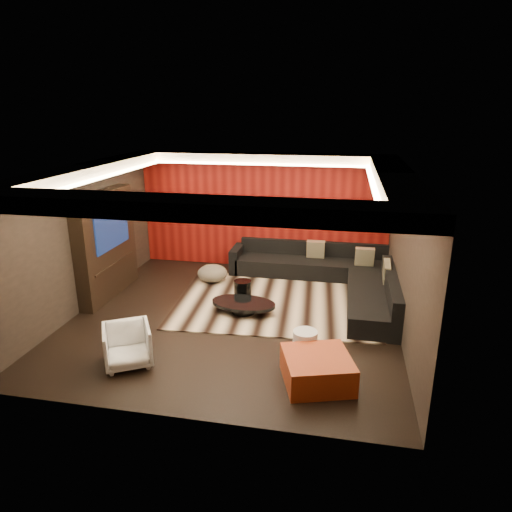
% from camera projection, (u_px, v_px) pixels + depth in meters
% --- Properties ---
extents(floor, '(6.00, 6.00, 0.02)m').
position_uv_depth(floor, '(234.00, 318.00, 8.66)').
color(floor, black).
rests_on(floor, ground).
extents(ceiling, '(6.00, 6.00, 0.02)m').
position_uv_depth(ceiling, '(232.00, 168.00, 7.78)').
color(ceiling, silver).
rests_on(ceiling, ground).
extents(wall_back, '(6.00, 0.02, 2.80)m').
position_uv_depth(wall_back, '(263.00, 211.00, 11.02)').
color(wall_back, black).
rests_on(wall_back, ground).
extents(wall_left, '(0.02, 6.00, 2.80)m').
position_uv_depth(wall_left, '(81.00, 238.00, 8.77)').
color(wall_left, black).
rests_on(wall_left, ground).
extents(wall_right, '(0.02, 6.00, 2.80)m').
position_uv_depth(wall_right, '(407.00, 257.00, 7.67)').
color(wall_right, black).
rests_on(wall_right, ground).
extents(red_feature_wall, '(5.98, 0.05, 2.78)m').
position_uv_depth(red_feature_wall, '(263.00, 211.00, 10.99)').
color(red_feature_wall, '#6B0C0A').
rests_on(red_feature_wall, ground).
extents(soffit_back, '(6.00, 0.60, 0.22)m').
position_uv_depth(soffit_back, '(261.00, 158.00, 10.33)').
color(soffit_back, silver).
rests_on(soffit_back, ground).
extents(soffit_front, '(6.00, 0.60, 0.22)m').
position_uv_depth(soffit_front, '(176.00, 207.00, 5.30)').
color(soffit_front, silver).
rests_on(soffit_front, ground).
extents(soffit_left, '(0.60, 4.80, 0.22)m').
position_uv_depth(soffit_left, '(88.00, 171.00, 8.31)').
color(soffit_left, silver).
rests_on(soffit_left, ground).
extents(soffit_right, '(0.60, 4.80, 0.22)m').
position_uv_depth(soffit_right, '(395.00, 179.00, 7.32)').
color(soffit_right, silver).
rests_on(soffit_right, ground).
extents(cove_back, '(4.80, 0.08, 0.04)m').
position_uv_depth(cove_back, '(258.00, 164.00, 10.04)').
color(cove_back, '#FFD899').
rests_on(cove_back, ground).
extents(cove_front, '(4.80, 0.08, 0.04)m').
position_uv_depth(cove_front, '(186.00, 209.00, 5.64)').
color(cove_front, '#FFD899').
rests_on(cove_front, ground).
extents(cove_left, '(0.08, 4.80, 0.04)m').
position_uv_depth(cove_left, '(106.00, 176.00, 8.28)').
color(cove_left, '#FFD899').
rests_on(cove_left, ground).
extents(cove_right, '(0.08, 4.80, 0.04)m').
position_uv_depth(cove_right, '(373.00, 184.00, 7.41)').
color(cove_right, '#FFD899').
rests_on(cove_right, ground).
extents(tv_surround, '(0.30, 2.00, 2.20)m').
position_uv_depth(tv_surround, '(106.00, 245.00, 9.39)').
color(tv_surround, black).
rests_on(tv_surround, ground).
extents(tv_screen, '(0.04, 1.30, 0.80)m').
position_uv_depth(tv_screen, '(112.00, 228.00, 9.25)').
color(tv_screen, black).
rests_on(tv_screen, ground).
extents(tv_shelf, '(0.04, 1.60, 0.04)m').
position_uv_depth(tv_shelf, '(115.00, 263.00, 9.49)').
color(tv_shelf, black).
rests_on(tv_shelf, ground).
extents(rug, '(4.17, 3.24, 0.02)m').
position_uv_depth(rug, '(276.00, 302.00, 9.30)').
color(rug, beige).
rests_on(rug, floor).
extents(coffee_table, '(1.36, 1.36, 0.21)m').
position_uv_depth(coffee_table, '(244.00, 307.00, 8.79)').
color(coffee_table, black).
rests_on(coffee_table, rug).
extents(drum_stool, '(0.45, 0.45, 0.42)m').
position_uv_depth(drum_stool, '(243.00, 290.00, 9.32)').
color(drum_stool, black).
rests_on(drum_stool, rug).
extents(striped_pouf, '(0.76, 0.76, 0.37)m').
position_uv_depth(striped_pouf, '(212.00, 273.00, 10.35)').
color(striped_pouf, '#C3B497').
rests_on(striped_pouf, rug).
extents(white_side_table, '(0.50, 0.50, 0.48)m').
position_uv_depth(white_side_table, '(305.00, 345.00, 7.15)').
color(white_side_table, white).
rests_on(white_side_table, floor).
extents(orange_ottoman, '(1.17, 1.17, 0.42)m').
position_uv_depth(orange_ottoman, '(317.00, 369.00, 6.56)').
color(orange_ottoman, '#8E3512').
rests_on(orange_ottoman, floor).
extents(armchair, '(0.95, 0.96, 0.64)m').
position_uv_depth(armchair, '(127.00, 345.00, 6.98)').
color(armchair, white).
rests_on(armchair, floor).
extents(sectional_sofa, '(3.65, 3.50, 0.75)m').
position_uv_depth(sectional_sofa, '(331.00, 276.00, 9.99)').
color(sectional_sofa, black).
rests_on(sectional_sofa, floor).
extents(throw_pillows, '(1.79, 1.65, 0.50)m').
position_uv_depth(throw_pillows, '(354.00, 259.00, 10.03)').
color(throw_pillows, beige).
rests_on(throw_pillows, sectional_sofa).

